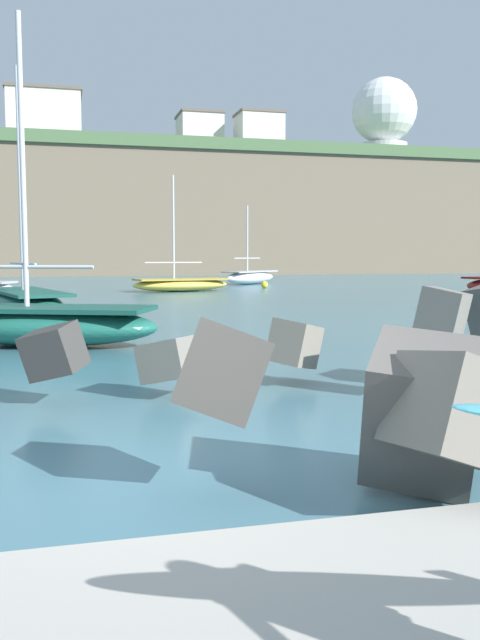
{
  "coord_description": "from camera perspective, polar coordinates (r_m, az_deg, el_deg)",
  "views": [
    {
      "loc": [
        -0.9,
        -5.98,
        2.05
      ],
      "look_at": [
        0.76,
        0.5,
        1.4
      ],
      "focal_mm": 37.7,
      "sensor_mm": 36.0,
      "label": 1
    }
  ],
  "objects": [
    {
      "name": "radar_dome",
      "position": [
        90.33,
        12.12,
        16.55
      ],
      "size": [
        8.16,
        8.16,
        10.5
      ],
      "color": "silver",
      "rests_on": "headland_bluff"
    },
    {
      "name": "headland_bluff",
      "position": [
        87.59,
        -1.33,
        8.71
      ],
      "size": [
        78.29,
        37.37,
        13.78
      ],
      "color": "#756651",
      "rests_on": "ground"
    },
    {
      "name": "station_building_central",
      "position": [
        85.85,
        1.62,
        15.31
      ],
      "size": [
        5.58,
        4.9,
        5.69
      ],
      "color": "silver",
      "rests_on": "headland_bluff"
    },
    {
      "name": "mooring_buoy_inner",
      "position": [
        41.73,
        2.1,
        3.01
      ],
      "size": [
        0.44,
        0.44,
        0.44
      ],
      "color": "yellow",
      "rests_on": "ground"
    },
    {
      "name": "boat_mid_left",
      "position": [
        23.63,
        -17.65,
        1.53
      ],
      "size": [
        3.5,
        6.65,
        8.3
      ],
      "color": "#1E6656",
      "rests_on": "ground"
    },
    {
      "name": "station_building_west",
      "position": [
        87.65,
        -3.46,
        15.18
      ],
      "size": [
        5.43,
        5.85,
        5.92
      ],
      "color": "silver",
      "rests_on": "headland_bluff"
    },
    {
      "name": "ground_plane",
      "position": [
        6.39,
        -5.68,
        -13.2
      ],
      "size": [
        400.0,
        400.0,
        0.0
      ],
      "primitive_type": "plane",
      "color": "#42707F"
    },
    {
      "name": "breakwater_jetty",
      "position": [
        7.82,
        -0.08,
        -1.16
      ],
      "size": [
        30.09,
        6.55,
        2.68
      ],
      "color": "#4C4944",
      "rests_on": "ground"
    },
    {
      "name": "boat_near_right",
      "position": [
        38.19,
        -5.04,
        3.08
      ],
      "size": [
        5.92,
        3.06,
        6.47
      ],
      "color": "#EAC64C",
      "rests_on": "ground"
    },
    {
      "name": "boat_near_centre",
      "position": [
        15.8,
        -16.32,
        -0.26
      ],
      "size": [
        5.6,
        3.75,
        7.33
      ],
      "color": "#1E6656",
      "rests_on": "ground"
    },
    {
      "name": "boat_far_centre",
      "position": [
        47.65,
        0.89,
        3.69
      ],
      "size": [
        5.37,
        5.3,
        5.49
      ],
      "color": "white",
      "rests_on": "ground"
    },
    {
      "name": "station_building_east",
      "position": [
        79.25,
        -16.25,
        16.05
      ],
      "size": [
        8.05,
        6.04,
        6.02
      ],
      "color": "silver",
      "rests_on": "headland_bluff"
    }
  ]
}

